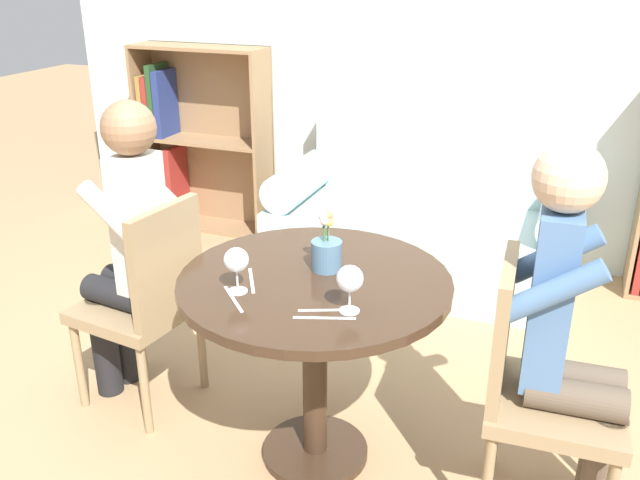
# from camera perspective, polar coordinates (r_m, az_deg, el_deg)

# --- Properties ---
(ground_plane) EXTENTS (16.00, 16.00, 0.00)m
(ground_plane) POSITION_cam_1_polar(r_m,az_deg,el_deg) (2.72, -0.40, -17.53)
(ground_plane) COLOR tan
(back_wall) EXTENTS (5.20, 0.05, 2.70)m
(back_wall) POSITION_cam_1_polar(r_m,az_deg,el_deg) (4.15, 10.98, 16.68)
(back_wall) COLOR silver
(back_wall) RESTS_ON ground_plane
(round_table) EXTENTS (0.94, 0.94, 0.75)m
(round_table) POSITION_cam_1_polar(r_m,az_deg,el_deg) (2.38, -0.44, -6.43)
(round_table) COLOR #382619
(round_table) RESTS_ON ground_plane
(couch) EXTENTS (1.71, 0.80, 0.92)m
(couch) POSITION_cam_1_polar(r_m,az_deg,el_deg) (3.99, 8.71, 1.17)
(couch) COLOR #A8C1C1
(couch) RESTS_ON ground_plane
(bookshelf_left) EXTENTS (0.92, 0.28, 1.24)m
(bookshelf_left) POSITION_cam_1_polar(r_m,az_deg,el_deg) (4.78, -10.85, 8.01)
(bookshelf_left) COLOR #93704C
(bookshelf_left) RESTS_ON ground_plane
(chair_left) EXTENTS (0.47, 0.47, 0.90)m
(chair_left) POSITION_cam_1_polar(r_m,az_deg,el_deg) (2.81, -14.26, -4.71)
(chair_left) COLOR #937A56
(chair_left) RESTS_ON ground_plane
(chair_right) EXTENTS (0.44, 0.44, 0.90)m
(chair_right) POSITION_cam_1_polar(r_m,az_deg,el_deg) (2.32, 17.59, -11.37)
(chair_right) COLOR #937A56
(chair_right) RESTS_ON ground_plane
(person_left) EXTENTS (0.44, 0.37, 1.28)m
(person_left) POSITION_cam_1_polar(r_m,az_deg,el_deg) (2.79, -15.84, -0.79)
(person_left) COLOR black
(person_left) RESTS_ON ground_plane
(person_right) EXTENTS (0.43, 0.35, 1.28)m
(person_right) POSITION_cam_1_polar(r_m,az_deg,el_deg) (2.23, 20.39, -7.49)
(person_right) COLOR brown
(person_right) RESTS_ON ground_plane
(wine_glass_left) EXTENTS (0.08, 0.08, 0.15)m
(wine_glass_left) POSITION_cam_1_polar(r_m,az_deg,el_deg) (2.18, -7.06, -1.81)
(wine_glass_left) COLOR white
(wine_glass_left) RESTS_ON round_table
(wine_glass_right) EXTENTS (0.08, 0.08, 0.15)m
(wine_glass_right) POSITION_cam_1_polar(r_m,az_deg,el_deg) (2.05, 2.53, -3.40)
(wine_glass_right) COLOR white
(wine_glass_right) RESTS_ON round_table
(flower_vase) EXTENTS (0.11, 0.11, 0.22)m
(flower_vase) POSITION_cam_1_polar(r_m,az_deg,el_deg) (2.34, 0.55, -0.79)
(flower_vase) COLOR slate
(flower_vase) RESTS_ON round_table
(knife_left_setting) EXTENTS (0.11, 0.17, 0.00)m
(knife_left_setting) POSITION_cam_1_polar(r_m,az_deg,el_deg) (2.30, -5.78, -3.41)
(knife_left_setting) COLOR silver
(knife_left_setting) RESTS_ON round_table
(fork_left_setting) EXTENTS (0.18, 0.07, 0.00)m
(fork_left_setting) POSITION_cam_1_polar(r_m,az_deg,el_deg) (2.06, 0.38, -6.58)
(fork_left_setting) COLOR silver
(fork_left_setting) RESTS_ON round_table
(knife_right_setting) EXTENTS (0.18, 0.08, 0.00)m
(knife_right_setting) POSITION_cam_1_polar(r_m,az_deg,el_deg) (2.10, 0.74, -5.92)
(knife_right_setting) COLOR silver
(knife_right_setting) RESTS_ON round_table
(fork_right_setting) EXTENTS (0.14, 0.14, 0.00)m
(fork_right_setting) POSITION_cam_1_polar(r_m,az_deg,el_deg) (2.18, -7.31, -4.95)
(fork_right_setting) COLOR silver
(fork_right_setting) RESTS_ON round_table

